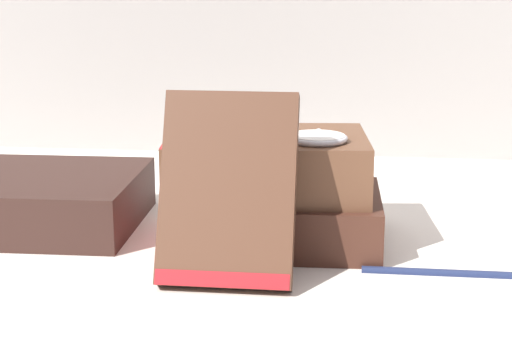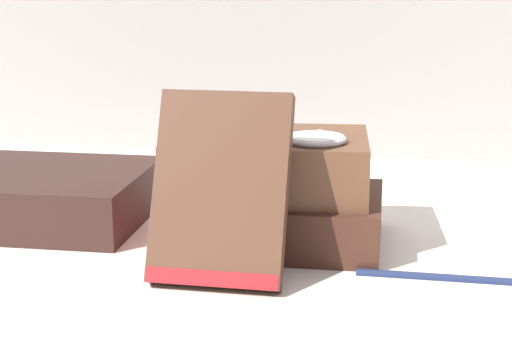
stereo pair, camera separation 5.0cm
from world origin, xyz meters
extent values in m
plane|color=silver|center=(0.00, 0.00, 0.00)|extent=(3.00, 3.00, 0.00)
cube|color=#422319|center=(0.05, 0.01, 0.02)|extent=(0.19, 0.14, 0.05)
cube|color=#B22323|center=(-0.03, 0.00, 0.02)|extent=(0.02, 0.13, 0.05)
cube|color=brown|center=(0.05, 0.01, 0.07)|extent=(0.19, 0.14, 0.05)
cube|color=#B22323|center=(-0.03, 0.00, 0.07)|extent=(0.02, 0.12, 0.05)
cube|color=#331E19|center=(-0.19, 0.03, 0.02)|extent=(0.23, 0.17, 0.05)
cube|color=#4C2D1E|center=(0.03, -0.09, 0.07)|extent=(0.10, 0.08, 0.15)
cube|color=maroon|center=(0.03, -0.12, 0.01)|extent=(0.10, 0.02, 0.02)
cylinder|color=white|center=(0.09, -0.01, 0.10)|extent=(0.05, 0.05, 0.01)
torus|color=silver|center=(0.09, -0.01, 0.10)|extent=(0.05, 0.05, 0.01)
sphere|color=silver|center=(0.09, 0.01, 0.10)|extent=(0.01, 0.01, 0.01)
torus|color=#ADADB2|center=(-0.06, 0.15, 0.00)|extent=(0.05, 0.05, 0.00)
torus|color=#ADADB2|center=(0.00, 0.16, 0.00)|extent=(0.05, 0.05, 0.00)
cylinder|color=#ADADB2|center=(-0.03, 0.16, 0.00)|extent=(0.02, 0.00, 0.00)
cylinder|color=#1E284C|center=(0.19, -0.06, 0.00)|extent=(0.12, 0.01, 0.01)
camera|label=1|loc=(0.12, -0.72, 0.24)|focal=60.00mm
camera|label=2|loc=(0.17, -0.71, 0.24)|focal=60.00mm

